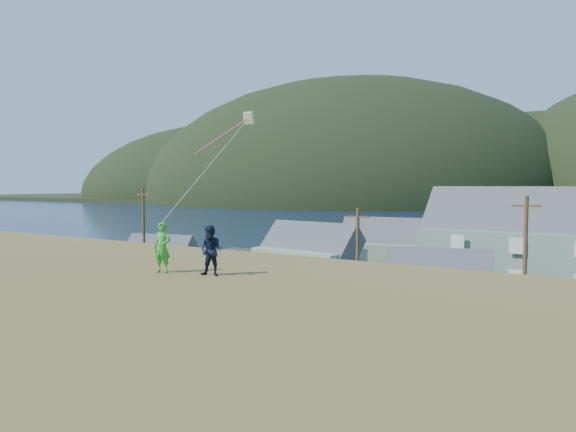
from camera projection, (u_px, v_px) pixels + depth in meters
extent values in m
plane|color=#0A1638|center=(340.00, 335.00, 34.78)|extent=(900.00, 900.00, 0.00)
cube|color=#4C3D19|center=(143.00, 432.00, 19.88)|extent=(110.00, 35.00, 1.20)
cube|color=#4C3D19|center=(87.00, 428.00, 17.68)|extent=(110.00, 35.00, 1.20)
cube|color=#4C3D19|center=(15.00, 423.00, 15.48)|extent=(110.00, 35.00, 1.20)
cube|color=#4C3D19|center=(327.00, 342.00, 33.08)|extent=(110.00, 8.00, 0.10)
cube|color=#28282B|center=(418.00, 291.00, 49.22)|extent=(72.00, 36.00, 0.12)
cube|color=gray|center=(426.00, 255.00, 71.89)|extent=(26.00, 14.00, 0.90)
cube|color=black|center=(575.00, 200.00, 315.14)|extent=(900.00, 320.00, 2.00)
ellipsoid|color=black|center=(239.00, 196.00, 387.83)|extent=(240.00, 216.00, 108.00)
ellipsoid|color=black|center=(349.00, 199.00, 318.45)|extent=(260.00, 234.00, 143.00)
ellipsoid|color=black|center=(534.00, 199.00, 300.07)|extent=(200.00, 180.00, 100.00)
cube|color=#327568|center=(158.00, 268.00, 54.33)|extent=(8.02, 6.66, 2.65)
cube|color=#47474C|center=(157.00, 249.00, 54.21)|extent=(8.49, 6.63, 5.18)
cube|color=gray|center=(309.00, 265.00, 52.96)|extent=(10.82, 7.97, 3.55)
cube|color=#47474C|center=(309.00, 240.00, 52.80)|extent=(11.27, 7.77, 6.39)
cube|color=silver|center=(438.00, 297.00, 39.33)|extent=(8.56, 7.02, 2.99)
cube|color=#47474C|center=(438.00, 268.00, 39.19)|extent=(9.02, 7.07, 5.25)
cube|color=gray|center=(391.00, 258.00, 58.63)|extent=(11.82, 7.95, 3.55)
cube|color=#47474C|center=(391.00, 234.00, 58.46)|extent=(12.30, 7.89, 6.54)
cylinder|color=#47331E|center=(144.00, 242.00, 46.46)|extent=(0.24, 0.24, 9.81)
cylinder|color=#47331E|center=(357.00, 269.00, 35.50)|extent=(0.24, 0.24, 8.48)
cylinder|color=#47331E|center=(525.00, 277.00, 29.92)|extent=(0.24, 0.24, 9.45)
imported|color=#A1A0A5|center=(277.00, 267.00, 57.90)|extent=(1.92, 4.84, 1.57)
imported|color=navy|center=(473.00, 277.00, 52.30)|extent=(1.59, 4.51, 1.48)
imported|color=maroon|center=(328.00, 262.00, 62.05)|extent=(2.70, 5.61, 1.54)
imported|color=#AC2915|center=(243.00, 264.00, 60.52)|extent=(2.09, 4.49, 1.49)
imported|color=black|center=(381.00, 275.00, 53.67)|extent=(1.94, 4.75, 1.38)
imported|color=navy|center=(438.00, 283.00, 48.77)|extent=(1.97, 4.29, 1.42)
imported|color=#BEBEBE|center=(378.00, 268.00, 58.22)|extent=(2.59, 5.09, 1.42)
imported|color=green|center=(162.00, 248.00, 17.36)|extent=(0.70, 0.53, 1.72)
imported|color=black|center=(211.00, 251.00, 16.76)|extent=(0.93, 0.80, 1.66)
cube|color=beige|center=(249.00, 118.00, 24.55)|extent=(0.52, 0.50, 0.60)
cylinder|color=#F54085|center=(223.00, 135.00, 23.85)|extent=(0.06, 0.06, 3.31)
cylinder|color=white|center=(213.00, 161.00, 20.93)|extent=(0.02, 0.02, 9.07)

